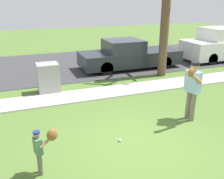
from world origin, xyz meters
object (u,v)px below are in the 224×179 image
(street_tree_near, at_px, (166,9))
(parked_pickup_dark, at_px, (129,55))
(person_adult, at_px, (192,85))
(utility_cabinet, at_px, (48,78))
(parked_van_white, at_px, (224,44))
(baseball, at_px, (120,140))
(person_child, at_px, (42,145))

(street_tree_near, xyz_separation_m, parked_pickup_dark, (-0.94, 1.78, -2.33))
(person_adult, xyz_separation_m, utility_cabinet, (-3.60, 3.89, -0.53))
(parked_van_white, bearing_deg, street_tree_near, -162.88)
(person_adult, height_order, baseball, person_adult)
(person_adult, bearing_deg, street_tree_near, -124.00)
(person_child, bearing_deg, baseball, 4.18)
(person_child, distance_m, parked_pickup_dark, 8.77)
(baseball, distance_m, parked_van_white, 11.27)
(baseball, height_order, parked_pickup_dark, parked_pickup_dark)
(person_child, xyz_separation_m, baseball, (1.93, 0.58, -0.64))
(person_adult, xyz_separation_m, parked_pickup_dark, (0.78, 6.15, -0.42))
(utility_cabinet, bearing_deg, parked_van_white, 11.15)
(parked_pickup_dark, distance_m, parked_van_white, 6.09)
(baseball, relative_size, street_tree_near, 0.01)
(person_child, relative_size, utility_cabinet, 0.90)
(parked_van_white, bearing_deg, baseball, -145.50)
(person_child, relative_size, street_tree_near, 0.18)
(person_child, bearing_deg, person_adult, 0.30)
(baseball, height_order, parked_van_white, parked_van_white)
(parked_van_white, bearing_deg, utility_cabinet, -168.85)
(person_child, xyz_separation_m, parked_pickup_dark, (5.11, 7.13, -0.00))
(person_adult, relative_size, utility_cabinet, 1.54)
(person_child, distance_m, street_tree_near, 8.41)
(street_tree_near, relative_size, parked_van_white, 1.14)
(utility_cabinet, xyz_separation_m, street_tree_near, (5.31, 0.48, 2.44))
(person_child, distance_m, utility_cabinet, 4.94)
(parked_pickup_dark, bearing_deg, utility_cabinet, -152.79)
(baseball, bearing_deg, person_adult, 9.65)
(street_tree_near, distance_m, parked_van_white, 5.79)
(person_child, xyz_separation_m, street_tree_near, (6.04, 5.36, 2.33))
(utility_cabinet, distance_m, parked_van_white, 10.67)
(baseball, bearing_deg, utility_cabinet, 105.61)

